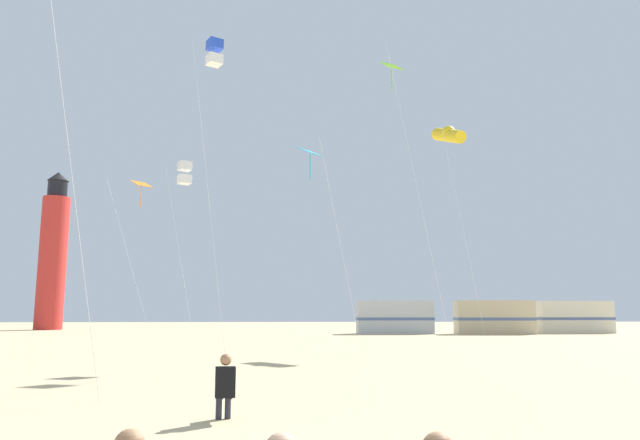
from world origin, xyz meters
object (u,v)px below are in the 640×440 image
object	(u,v)px
rv_van_cream	(573,317)
kite_box_blue	(214,53)
kite_flyer_standing	(225,385)
kite_diamond_lime	(394,79)
rv_van_tan	(494,317)
kite_diamond_orange	(141,190)
kite_box_white	(185,173)
lighthouse_distant	(53,255)
kite_diamond_cyan	(312,160)
kite_tube_gold	(449,135)
rv_van_silver	(394,317)

from	to	relation	value
rv_van_cream	kite_box_blue	bearing A→B (deg)	-136.60
kite_flyer_standing	kite_box_blue	xyz separation A→B (m)	(-2.23, 13.72, 12.47)
kite_diamond_lime	rv_van_tan	world-z (taller)	kite_diamond_lime
kite_box_blue	kite_diamond_orange	world-z (taller)	kite_box_blue
kite_box_white	rv_van_tan	bearing A→B (deg)	41.23
kite_box_white	lighthouse_distant	world-z (taller)	lighthouse_distant
kite_diamond_cyan	rv_van_tan	xyz separation A→B (m)	(16.47, 25.38, -6.84)
kite_tube_gold	rv_van_tan	size ratio (longest dim) A/B	1.82
kite_flyer_standing	rv_van_cream	bearing A→B (deg)	-132.93
rv_van_silver	rv_van_tan	size ratio (longest dim) A/B	0.98
kite_diamond_orange	rv_van_cream	bearing A→B (deg)	32.35
kite_box_white	rv_van_silver	world-z (taller)	kite_box_white
kite_box_blue	kite_tube_gold	world-z (taller)	kite_box_blue
kite_diamond_lime	kite_box_blue	xyz separation A→B (m)	(-8.13, -1.12, 0.55)
kite_tube_gold	rv_van_cream	distance (m)	28.70
kite_box_blue	rv_van_silver	world-z (taller)	kite_box_blue
kite_diamond_orange	lighthouse_distant	distance (m)	37.00
kite_flyer_standing	rv_van_cream	distance (m)	48.36
kite_diamond_orange	rv_van_cream	size ratio (longest dim) A/B	1.35
kite_box_white	rv_van_tan	size ratio (longest dim) A/B	1.43
kite_tube_gold	rv_van_silver	size ratio (longest dim) A/B	1.87
kite_diamond_lime	kite_diamond_cyan	size ratio (longest dim) A/B	1.53
rv_van_cream	kite_flyer_standing	bearing A→B (deg)	-122.81
kite_box_white	kite_box_blue	bearing A→B (deg)	-68.09
lighthouse_distant	rv_van_cream	distance (m)	51.99
lighthouse_distant	rv_van_tan	bearing A→B (deg)	-17.94
kite_flyer_standing	kite_box_blue	size ratio (longest dim) A/B	0.08
kite_diamond_lime	kite_diamond_cyan	world-z (taller)	kite_diamond_lime
kite_box_blue	rv_van_silver	xyz separation A→B (m)	(12.44, 26.00, -11.69)
kite_box_blue	kite_tube_gold	bearing A→B (deg)	25.51
lighthouse_distant	kite_diamond_cyan	bearing A→B (deg)	-56.48
kite_box_white	kite_diamond_lime	bearing A→B (deg)	-20.90
lighthouse_distant	rv_van_tan	world-z (taller)	lighthouse_distant
kite_diamond_lime	kite_tube_gold	bearing A→B (deg)	50.37
kite_flyer_standing	rv_van_tan	size ratio (longest dim) A/B	0.18
kite_diamond_orange	rv_van_silver	distance (m)	27.08
kite_diamond_lime	kite_box_white	world-z (taller)	kite_diamond_lime
kite_diamond_lime	rv_van_silver	world-z (taller)	kite_diamond_lime
kite_diamond_orange	rv_van_tan	xyz separation A→B (m)	(25.16, 19.03, -6.76)
kite_box_white	rv_van_silver	size ratio (longest dim) A/B	1.47
kite_box_blue	lighthouse_distant	distance (m)	44.61
kite_diamond_lime	lighthouse_distant	distance (m)	48.13
kite_tube_gold	kite_diamond_cyan	distance (m)	10.26
kite_tube_gold	kite_box_white	world-z (taller)	kite_tube_gold
kite_box_white	rv_van_silver	distance (m)	26.57
kite_flyer_standing	kite_tube_gold	world-z (taller)	kite_tube_gold
kite_box_white	rv_van_tan	xyz separation A→B (m)	(22.76, 19.94, -7.47)
kite_diamond_orange	rv_van_tan	size ratio (longest dim) A/B	1.32
kite_flyer_standing	kite_tube_gold	bearing A→B (deg)	-126.41
kite_flyer_standing	kite_diamond_orange	bearing A→B (deg)	-81.21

